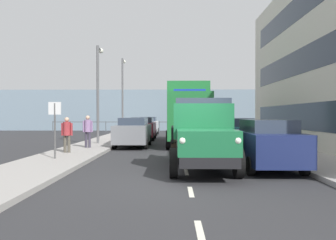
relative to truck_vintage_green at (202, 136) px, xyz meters
The scene contains 18 objects.
ground_plane 7.93m from the truck_vintage_green, 85.99° to the right, with size 80.00×80.00×0.00m, color #2D2D30.
sidewalk_left 9.11m from the truck_vintage_green, 120.17° to the right, with size 2.71×36.73×0.15m, color #9E9993.
sidewalk_right 9.71m from the truck_vintage_green, 54.18° to the right, with size 2.71×36.73×0.15m, color #9E9993.
road_centreline_markings 7.32m from the truck_vintage_green, 85.65° to the right, with size 0.12×32.25×0.01m.
sea_horizon 29.22m from the truck_vintage_green, 88.92° to the right, with size 80.00×0.80×5.00m, color gray.
seawall_railing 25.59m from the truck_vintage_green, 88.77° to the right, with size 28.08×0.08×1.20m.
truck_vintage_green is the anchor object (origin of this frame).
lorry_cargo_green 9.80m from the truck_vintage_green, 89.49° to the right, with size 2.58×8.20×3.87m.
car_navy_kerbside_near 2.30m from the truck_vintage_green, behind, with size 1.83×4.28×1.72m.
car_teal_kerbside_1 6.61m from the truck_vintage_green, 109.88° to the right, with size 1.90×4.22×1.72m.
car_grey_oppositeside_0 8.98m from the truck_vintage_green, 68.14° to the right, with size 1.92×4.53×1.72m.
car_maroon_oppositeside_1 14.45m from the truck_vintage_green, 76.62° to the right, with size 1.97×4.19×1.72m.
car_white_oppositeside_2 20.25m from the truck_vintage_green, 80.50° to the right, with size 1.82×4.53×1.72m.
pedestrian_strolling 7.12m from the truck_vintage_green, 34.11° to the right, with size 0.53×0.34×1.63m.
pedestrian_with_bag 8.41m from the truck_vintage_green, 48.82° to the right, with size 0.53×0.34×1.71m.
lamp_post_promenade 11.14m from the truck_vintage_green, 58.69° to the right, with size 0.32×1.14×6.02m.
lamp_post_far 19.35m from the truck_vintage_green, 73.25° to the right, with size 0.32×1.14×6.81m.
street_sign 6.01m from the truck_vintage_green, 18.35° to the right, with size 0.50×0.07×2.25m.
Camera 1 is at (0.43, 9.10, 1.87)m, focal length 35.07 mm.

